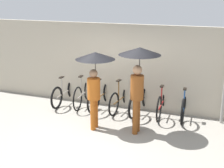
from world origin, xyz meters
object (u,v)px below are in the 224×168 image
Objects in this scene: parked_bicycle_1 at (83,93)px; parked_bicycle_2 at (102,95)px; parked_bicycle_0 at (65,92)px; parked_bicycle_4 at (141,100)px; parked_bicycle_3 at (121,98)px; pedestrian_leading at (95,69)px; parked_bicycle_6 at (184,105)px; pedestrian_center at (139,67)px; parked_bicycle_5 at (162,102)px.

parked_bicycle_1 is 0.61m from parked_bicycle_2.
parked_bicycle_0 reaches higher than parked_bicycle_4.
pedestrian_leading is at bearing 175.16° from parked_bicycle_3.
parked_bicycle_3 is at bearing 87.52° from parked_bicycle_6.
pedestrian_center is (0.86, -1.26, 1.30)m from parked_bicycle_3.
pedestrian_center reaches higher than parked_bicycle_0.
parked_bicycle_0 reaches higher than parked_bicycle_6.
pedestrian_center reaches higher than parked_bicycle_1.
parked_bicycle_0 reaches higher than parked_bicycle_3.
pedestrian_center is at bearing -141.69° from parked_bicycle_3.
parked_bicycle_2 is 1.83m from parked_bicycle_5.
parked_bicycle_2 reaches higher than parked_bicycle_4.
parked_bicycle_2 is 1.02× the size of parked_bicycle_5.
parked_bicycle_0 is 2.41m from pedestrian_leading.
parked_bicycle_4 is 0.83× the size of pedestrian_center.
parked_bicycle_2 reaches higher than parked_bicycle_3.
parked_bicycle_5 is (1.82, 0.05, -0.02)m from parked_bicycle_2.
parked_bicycle_2 is at bearing 95.69° from parked_bicycle_3.
parked_bicycle_0 is at bearing 86.79° from parked_bicycle_1.
parked_bicycle_2 is (1.22, 0.03, 0.04)m from parked_bicycle_0.
parked_bicycle_2 reaches higher than parked_bicycle_6.
pedestrian_leading reaches higher than parked_bicycle_3.
parked_bicycle_0 is at bearing 87.74° from parked_bicycle_6.
parked_bicycle_5 is at bearing -84.75° from parked_bicycle_3.
parked_bicycle_0 is 0.61m from parked_bicycle_1.
pedestrian_leading is (-0.21, -1.39, 1.17)m from parked_bicycle_3.
parked_bicycle_1 is 3.04m from parked_bicycle_6.
parked_bicycle_5 reaches higher than parked_bicycle_3.
pedestrian_leading is (-2.04, -1.43, 1.16)m from parked_bicycle_6.
parked_bicycle_6 is (3.04, 0.06, -0.01)m from parked_bicycle_1.
pedestrian_leading is (1.01, -1.38, 1.15)m from parked_bicycle_1.
parked_bicycle_5 is (2.43, 0.05, -0.01)m from parked_bicycle_1.
parked_bicycle_5 is at bearing 41.99° from pedestrian_leading.
parked_bicycle_0 reaches higher than parked_bicycle_1.
parked_bicycle_3 is 0.96× the size of parked_bicycle_5.
pedestrian_leading is at bearing -170.28° from pedestrian_center.
parked_bicycle_0 is at bearing 89.05° from parked_bicycle_5.
parked_bicycle_3 is at bearing -95.62° from parked_bicycle_1.
parked_bicycle_5 is at bearing 77.19° from pedestrian_center.
parked_bicycle_2 reaches higher than parked_bicycle_1.
parked_bicycle_0 is at bearing 95.51° from parked_bicycle_3.
parked_bicycle_0 is 1.00× the size of parked_bicycle_4.
parked_bicycle_6 is at bearing -90.11° from parked_bicycle_0.
parked_bicycle_0 is 2.43m from parked_bicycle_4.
parked_bicycle_4 is 1.97m from pedestrian_leading.
parked_bicycle_5 reaches higher than parked_bicycle_0.
parked_bicycle_1 is at bearing 88.63° from parked_bicycle_5.
pedestrian_leading is (1.61, -1.34, 1.18)m from parked_bicycle_0.
parked_bicycle_4 is at bearing -87.97° from parked_bicycle_3.
parked_bicycle_0 is 0.98× the size of parked_bicycle_2.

